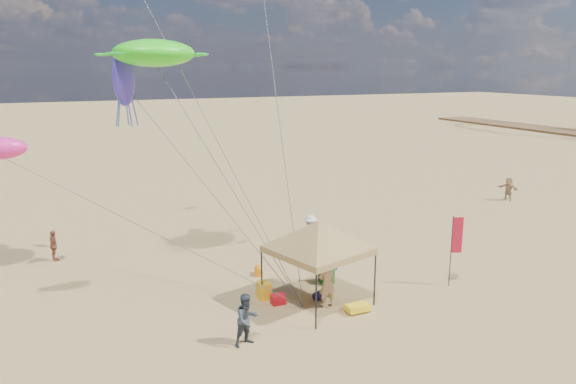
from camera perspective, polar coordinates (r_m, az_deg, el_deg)
name	(u,v)px	position (r m, az deg, el deg)	size (l,w,h in m)	color
ground	(321,311)	(21.17, 3.44, -12.30)	(280.00, 280.00, 0.00)	tan
canopy_tent	(318,224)	(20.69, 3.20, -3.39)	(6.01, 6.01, 3.86)	black
feather_flag	(456,240)	(23.71, 17.11, -4.77)	(0.45, 0.18, 3.06)	black
cooler_red	(278,299)	(21.63, -1.04, -11.15)	(0.54, 0.38, 0.38)	red
cooler_blue	(330,265)	(25.15, 4.45, -7.65)	(0.54, 0.38, 0.38)	navy
bag_navy	(321,295)	(22.09, 3.42, -10.68)	(0.36, 0.36, 0.60)	#0E0F3E
bag_orange	(259,271)	(24.51, -3.09, -8.22)	(0.36, 0.36, 0.60)	orange
chair_green	(327,275)	(23.61, 4.09, -8.64)	(0.50, 0.50, 0.70)	#1A932B
chair_yellow	(264,291)	(22.03, -2.53, -10.25)	(0.50, 0.50, 0.70)	yellow
crate_grey	(351,308)	(21.21, 6.60, -11.90)	(0.34, 0.30, 0.28)	slate
beach_cart	(358,307)	(21.11, 7.30, -11.87)	(0.90, 0.50, 0.24)	yellow
person_near_a	(327,283)	(21.15, 4.09, -9.50)	(0.70, 0.46, 1.92)	tan
person_near_b	(247,320)	(18.50, -4.31, -13.15)	(0.87, 0.68, 1.79)	#333B45
person_near_c	(310,233)	(27.22, 2.32, -4.34)	(1.22, 0.70, 1.88)	silver
person_far_a	(54,246)	(28.23, -23.27, -5.16)	(0.89, 0.37, 1.52)	#A4543F
person_far_c	(508,189)	(40.55, 22.03, 0.32)	(1.52, 0.48, 1.64)	tan
turtle_kite	(154,53)	(24.17, -13.84, 13.91)	(3.43, 2.74, 1.14)	#31FA1C
fish_kite	(0,148)	(21.40, -27.88, 4.05)	(1.75, 0.88, 0.78)	#FF2794
squid_kite	(124,78)	(24.70, -16.80, 11.37)	(0.94, 0.94, 2.43)	#4C37D0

